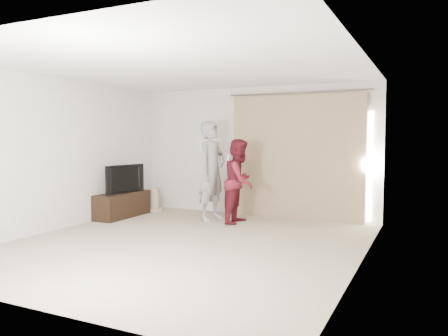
{
  "coord_description": "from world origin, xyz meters",
  "views": [
    {
      "loc": [
        3.27,
        -5.53,
        1.58
      ],
      "look_at": [
        0.06,
        1.2,
        1.06
      ],
      "focal_mm": 35.0,
      "sensor_mm": 36.0,
      "label": 1
    }
  ],
  "objects_px": {
    "tv": "(122,179)",
    "person_woman": "(240,181)",
    "person_man": "(212,171)",
    "tv_console": "(122,205)"
  },
  "relations": [
    {
      "from": "person_man",
      "to": "tv",
      "type": "bearing_deg",
      "value": -164.01
    },
    {
      "from": "tv_console",
      "to": "tv",
      "type": "relative_size",
      "value": 1.31
    },
    {
      "from": "tv_console",
      "to": "person_woman",
      "type": "xyz_separation_m",
      "value": [
        2.35,
        0.45,
        0.53
      ]
    },
    {
      "from": "person_woman",
      "to": "person_man",
      "type": "bearing_deg",
      "value": 175.54
    },
    {
      "from": "tv_console",
      "to": "person_woman",
      "type": "relative_size",
      "value": 0.82
    },
    {
      "from": "tv",
      "to": "person_woman",
      "type": "relative_size",
      "value": 0.62
    },
    {
      "from": "tv_console",
      "to": "person_woman",
      "type": "distance_m",
      "value": 2.45
    },
    {
      "from": "tv_console",
      "to": "tv",
      "type": "height_order",
      "value": "tv"
    },
    {
      "from": "tv",
      "to": "person_man",
      "type": "distance_m",
      "value": 1.83
    },
    {
      "from": "tv_console",
      "to": "tv",
      "type": "xyz_separation_m",
      "value": [
        0.0,
        0.0,
        0.52
      ]
    }
  ]
}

